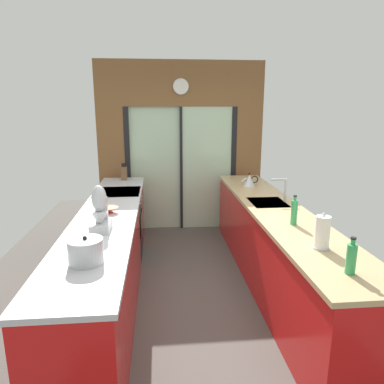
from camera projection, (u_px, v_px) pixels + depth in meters
ground_plane at (191, 277)px, 4.30m from camera, size 5.04×7.60×0.02m
back_wall_unit at (181, 137)px, 5.68m from camera, size 2.64×0.12×2.70m
left_counter_run at (108, 260)px, 3.65m from camera, size 0.62×3.80×0.92m
right_counter_run at (274, 247)px, 3.98m from camera, size 0.62×3.80×0.92m
sink_faucet at (283, 186)px, 4.08m from camera, size 0.19×0.02×0.28m
oven_range at (119, 225)px, 4.73m from camera, size 0.60×0.60×0.92m
mixing_bowl at (109, 210)px, 3.69m from camera, size 0.19×0.19×0.06m
knife_block at (124, 173)px, 5.36m from camera, size 0.08×0.14×0.26m
stand_mixer at (100, 213)px, 3.14m from camera, size 0.17×0.27×0.42m
stock_pot at (86, 251)px, 2.50m from camera, size 0.25×0.25×0.20m
kettle at (249, 180)px, 4.94m from camera, size 0.24×0.16×0.19m
soap_bottle_near at (351, 258)px, 2.33m from camera, size 0.07×0.07×0.26m
soap_bottle_far at (294, 212)px, 3.31m from camera, size 0.06×0.06×0.28m
paper_towel_roll at (322, 233)px, 2.74m from camera, size 0.13×0.13×0.29m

